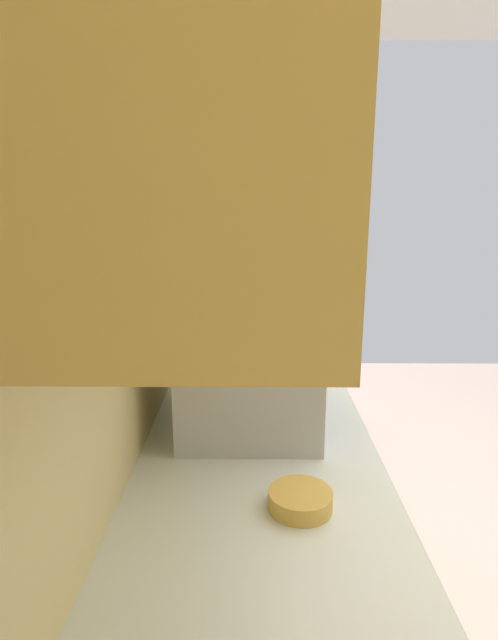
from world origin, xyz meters
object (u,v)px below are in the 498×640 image
oven_range (258,380)px  kettle (276,330)px  bowl (300,499)px  microwave (250,365)px

oven_range → kettle: oven_range is taller
oven_range → kettle: (-0.69, -0.07, 0.50)m
bowl → kettle: size_ratio=0.90×
microwave → oven_range: bearing=-1.6°
oven_range → microwave: microwave is taller
oven_range → bowl: oven_range is taller
oven_range → microwave: (-1.49, 0.04, 0.61)m
oven_range → kettle: 0.86m
bowl → kettle: bearing=0.0°
kettle → microwave: bearing=172.0°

